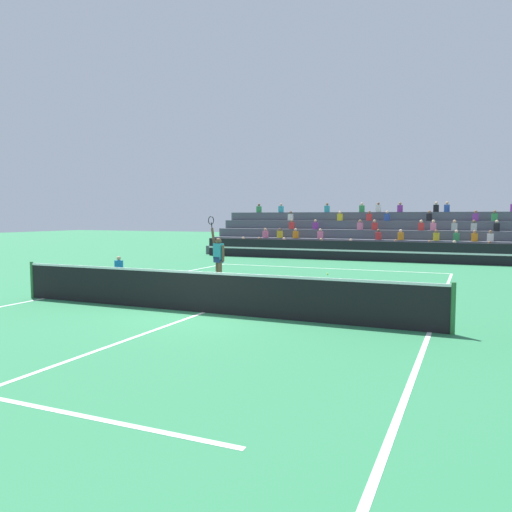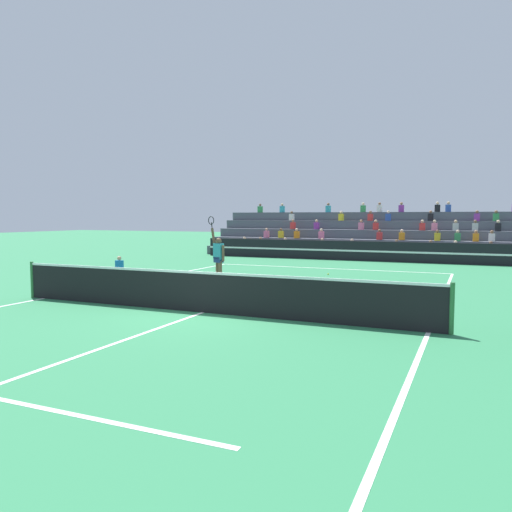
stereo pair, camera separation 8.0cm
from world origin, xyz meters
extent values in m
plane|color=#2D7A4C|center=(0.00, 0.00, 0.00)|extent=(120.00, 120.00, 0.00)
cube|color=white|center=(0.00, 11.90, 0.00)|extent=(11.00, 0.10, 0.01)
cube|color=white|center=(-5.50, 0.00, 0.00)|extent=(0.10, 23.80, 0.01)
cube|color=white|center=(5.50, 0.00, 0.00)|extent=(0.10, 23.80, 0.01)
cube|color=white|center=(0.00, 6.43, 0.00)|extent=(8.25, 0.10, 0.01)
cube|color=white|center=(0.00, 0.00, 0.00)|extent=(0.10, 12.85, 0.01)
cylinder|color=#2D6B38|center=(-5.95, 0.00, 0.55)|extent=(0.10, 0.10, 1.10)
cylinder|color=#2D6B38|center=(5.95, 0.00, 0.55)|extent=(0.10, 0.10, 1.10)
cube|color=black|center=(0.00, 0.00, 0.50)|extent=(11.90, 0.02, 1.00)
cube|color=white|center=(0.00, 0.00, 1.03)|extent=(11.90, 0.04, 0.06)
cube|color=black|center=(0.00, 16.76, 0.55)|extent=(18.00, 0.24, 1.10)
cube|color=white|center=(0.00, 16.63, 0.55)|extent=(18.00, 0.02, 0.10)
cube|color=#4C515B|center=(0.00, 18.04, 0.28)|extent=(19.51, 0.95, 0.55)
cube|color=pink|center=(-2.04, 17.87, 0.77)|extent=(0.32, 0.22, 0.44)
sphere|color=tan|center=(-2.04, 17.87, 1.09)|extent=(0.18, 0.18, 0.18)
cube|color=black|center=(-6.07, 17.87, 0.77)|extent=(0.32, 0.22, 0.44)
sphere|color=#9E7051|center=(-6.07, 17.87, 1.09)|extent=(0.18, 0.18, 0.18)
cube|color=teal|center=(5.39, 17.87, 0.77)|extent=(0.32, 0.22, 0.44)
sphere|color=beige|center=(5.39, 17.87, 1.09)|extent=(0.18, 0.18, 0.18)
cube|color=silver|center=(7.12, 17.87, 0.77)|extent=(0.32, 0.22, 0.44)
sphere|color=brown|center=(7.12, 17.87, 1.09)|extent=(0.18, 0.18, 0.18)
cube|color=pink|center=(-0.24, 17.87, 0.77)|extent=(0.32, 0.22, 0.44)
sphere|color=beige|center=(-0.24, 17.87, 1.09)|extent=(0.18, 0.18, 0.18)
cube|color=#2D4CA5|center=(4.13, 17.87, 0.77)|extent=(0.32, 0.22, 0.44)
sphere|color=brown|center=(4.13, 17.87, 1.09)|extent=(0.18, 0.18, 0.18)
cube|color=red|center=(-4.41, 17.87, 0.77)|extent=(0.32, 0.22, 0.44)
sphere|color=beige|center=(-4.41, 17.87, 1.09)|extent=(0.18, 0.18, 0.18)
cube|color=#2D4CA5|center=(2.30, 17.87, 0.77)|extent=(0.32, 0.22, 0.44)
sphere|color=brown|center=(2.30, 17.87, 1.09)|extent=(0.18, 0.18, 0.18)
cube|color=orange|center=(-7.19, 17.87, 0.77)|extent=(0.32, 0.22, 0.44)
sphere|color=beige|center=(-7.19, 17.87, 1.09)|extent=(0.18, 0.18, 0.18)
cube|color=#4C515B|center=(0.00, 18.99, 0.55)|extent=(19.51, 0.95, 1.10)
cube|color=pink|center=(-2.38, 18.82, 1.32)|extent=(0.32, 0.22, 0.44)
sphere|color=beige|center=(-2.38, 18.82, 1.64)|extent=(0.18, 0.18, 0.18)
cube|color=silver|center=(7.17, 18.82, 1.32)|extent=(0.32, 0.22, 0.44)
sphere|color=brown|center=(7.17, 18.82, 1.64)|extent=(0.18, 0.18, 0.18)
cube|color=pink|center=(-6.05, 18.82, 1.32)|extent=(0.32, 0.22, 0.44)
sphere|color=tan|center=(-6.05, 18.82, 1.64)|extent=(0.18, 0.18, 0.18)
cube|color=#338C4C|center=(5.45, 18.82, 1.32)|extent=(0.32, 0.22, 0.44)
sphere|color=beige|center=(5.45, 18.82, 1.64)|extent=(0.18, 0.18, 0.18)
cube|color=orange|center=(2.45, 18.82, 1.32)|extent=(0.32, 0.22, 0.44)
sphere|color=beige|center=(2.45, 18.82, 1.64)|extent=(0.18, 0.18, 0.18)
cube|color=yellow|center=(-5.05, 18.82, 1.32)|extent=(0.32, 0.22, 0.44)
sphere|color=brown|center=(-5.05, 18.82, 1.64)|extent=(0.18, 0.18, 0.18)
cube|color=orange|center=(6.38, 18.82, 1.32)|extent=(0.32, 0.22, 0.44)
sphere|color=#9E7051|center=(6.38, 18.82, 1.64)|extent=(0.18, 0.18, 0.18)
cube|color=red|center=(1.17, 18.82, 1.32)|extent=(0.32, 0.22, 0.44)
sphere|color=brown|center=(1.17, 18.82, 1.64)|extent=(0.18, 0.18, 0.18)
cube|color=orange|center=(-3.98, 18.82, 1.32)|extent=(0.32, 0.22, 0.44)
sphere|color=beige|center=(-3.98, 18.82, 1.64)|extent=(0.18, 0.18, 0.18)
cube|color=yellow|center=(4.40, 18.82, 1.32)|extent=(0.32, 0.22, 0.44)
sphere|color=brown|center=(4.40, 18.82, 1.64)|extent=(0.18, 0.18, 0.18)
cube|color=#4C515B|center=(0.00, 19.94, 0.83)|extent=(19.51, 0.95, 1.65)
cube|color=purple|center=(-2.98, 19.77, 1.87)|extent=(0.32, 0.22, 0.44)
sphere|color=tan|center=(-2.98, 19.77, 2.19)|extent=(0.18, 0.18, 0.18)
cube|color=pink|center=(4.16, 19.77, 1.87)|extent=(0.32, 0.22, 0.44)
sphere|color=beige|center=(4.16, 19.77, 2.19)|extent=(0.18, 0.18, 0.18)
cube|color=#B2B2B7|center=(6.33, 19.77, 1.87)|extent=(0.32, 0.22, 0.44)
sphere|color=brown|center=(6.33, 19.77, 2.19)|extent=(0.18, 0.18, 0.18)
cube|color=red|center=(3.48, 19.77, 1.87)|extent=(0.32, 0.22, 0.44)
sphere|color=beige|center=(3.48, 19.77, 2.19)|extent=(0.18, 0.18, 0.18)
cube|color=red|center=(-4.58, 19.77, 1.87)|extent=(0.32, 0.22, 0.44)
sphere|color=#9E7051|center=(-4.58, 19.77, 2.19)|extent=(0.18, 0.18, 0.18)
cube|color=red|center=(0.77, 19.77, 1.87)|extent=(0.32, 0.22, 0.44)
sphere|color=tan|center=(0.77, 19.77, 2.19)|extent=(0.18, 0.18, 0.18)
cube|color=pink|center=(-0.12, 19.77, 1.87)|extent=(0.32, 0.22, 0.44)
sphere|color=#9E7051|center=(-0.12, 19.77, 2.19)|extent=(0.18, 0.18, 0.18)
cube|color=#B2B2B7|center=(5.30, 19.77, 1.87)|extent=(0.32, 0.22, 0.44)
sphere|color=tan|center=(5.30, 19.77, 2.19)|extent=(0.18, 0.18, 0.18)
cube|color=black|center=(7.49, 19.77, 1.87)|extent=(0.32, 0.22, 0.44)
sphere|color=beige|center=(7.49, 19.77, 2.19)|extent=(0.18, 0.18, 0.18)
cube|color=#4C515B|center=(0.00, 20.89, 1.10)|extent=(19.51, 0.95, 2.20)
cube|color=#2D4CA5|center=(1.36, 20.72, 2.42)|extent=(0.32, 0.22, 0.44)
sphere|color=beige|center=(1.36, 20.72, 2.74)|extent=(0.18, 0.18, 0.18)
cube|color=yellow|center=(-1.62, 20.72, 2.42)|extent=(0.32, 0.22, 0.44)
sphere|color=beige|center=(-1.62, 20.72, 2.74)|extent=(0.18, 0.18, 0.18)
cube|color=red|center=(0.26, 20.72, 2.42)|extent=(0.32, 0.22, 0.44)
sphere|color=brown|center=(0.26, 20.72, 2.74)|extent=(0.18, 0.18, 0.18)
cube|color=purple|center=(6.40, 20.72, 2.42)|extent=(0.32, 0.22, 0.44)
sphere|color=brown|center=(6.40, 20.72, 2.74)|extent=(0.18, 0.18, 0.18)
cube|color=black|center=(3.85, 20.72, 2.42)|extent=(0.32, 0.22, 0.44)
sphere|color=brown|center=(3.85, 20.72, 2.74)|extent=(0.18, 0.18, 0.18)
cube|color=silver|center=(-5.00, 20.72, 2.42)|extent=(0.32, 0.22, 0.44)
sphere|color=brown|center=(-5.00, 20.72, 2.74)|extent=(0.18, 0.18, 0.18)
cube|color=#338C4C|center=(7.40, 20.72, 2.42)|extent=(0.32, 0.22, 0.44)
sphere|color=brown|center=(7.40, 20.72, 2.74)|extent=(0.18, 0.18, 0.18)
cube|color=#4C515B|center=(0.00, 21.84, 1.38)|extent=(19.51, 0.95, 2.75)
cube|color=purple|center=(2.01, 21.67, 2.97)|extent=(0.32, 0.22, 0.44)
sphere|color=#9E7051|center=(2.01, 21.67, 3.29)|extent=(0.18, 0.18, 0.18)
cube|color=teal|center=(-2.75, 21.67, 2.97)|extent=(0.32, 0.22, 0.44)
sphere|color=brown|center=(-2.75, 21.67, 3.29)|extent=(0.18, 0.18, 0.18)
cube|color=#338C4C|center=(-7.72, 21.67, 2.97)|extent=(0.32, 0.22, 0.44)
sphere|color=brown|center=(-7.72, 21.67, 3.29)|extent=(0.18, 0.18, 0.18)
cube|color=teal|center=(-6.05, 21.67, 2.97)|extent=(0.32, 0.22, 0.44)
sphere|color=tan|center=(-6.05, 21.67, 3.29)|extent=(0.18, 0.18, 0.18)
cube|color=black|center=(4.16, 21.67, 2.97)|extent=(0.32, 0.22, 0.44)
sphere|color=beige|center=(4.16, 21.67, 3.29)|extent=(0.18, 0.18, 0.18)
cube|color=#2D4CA5|center=(4.79, 21.67, 2.97)|extent=(0.32, 0.22, 0.44)
sphere|color=tan|center=(4.79, 21.67, 3.29)|extent=(0.18, 0.18, 0.18)
cube|color=silver|center=(0.65, 21.67, 2.97)|extent=(0.32, 0.22, 0.44)
sphere|color=brown|center=(0.65, 21.67, 3.29)|extent=(0.18, 0.18, 0.18)
cube|color=#338C4C|center=(-0.41, 21.67, 2.97)|extent=(0.32, 0.22, 0.44)
sphere|color=beige|center=(-0.41, 21.67, 3.29)|extent=(0.18, 0.18, 0.18)
cube|color=black|center=(-6.99, 5.34, 0.06)|extent=(0.28, 0.36, 0.12)
cube|color=black|center=(-6.99, 5.34, 0.18)|extent=(0.28, 0.24, 0.18)
cube|color=#1966B2|center=(-6.99, 5.34, 0.47)|extent=(0.30, 0.18, 0.40)
sphere|color=tan|center=(-6.99, 5.34, 0.76)|extent=(0.17, 0.17, 0.17)
cylinder|color=brown|center=(-1.86, 4.47, 0.45)|extent=(0.14, 0.14, 0.90)
cylinder|color=brown|center=(-2.04, 4.62, 0.45)|extent=(0.14, 0.14, 0.90)
cube|color=navy|center=(-1.95, 4.53, 0.94)|extent=(0.37, 0.30, 0.20)
cube|color=teal|center=(-1.95, 4.53, 1.24)|extent=(0.41, 0.31, 0.56)
sphere|color=brown|center=(-1.95, 4.53, 1.60)|extent=(0.22, 0.22, 0.22)
cube|color=white|center=(-1.88, 4.44, 0.04)|extent=(0.20, 0.29, 0.09)
cube|color=white|center=(-2.06, 4.59, 0.04)|extent=(0.20, 0.29, 0.09)
cylinder|color=brown|center=(-1.73, 4.44, 1.18)|extent=(0.09, 0.09, 0.56)
cylinder|color=brown|center=(-2.21, 4.62, 1.75)|extent=(0.22, 0.15, 0.61)
cylinder|color=black|center=(-2.28, 4.65, 2.15)|extent=(0.08, 0.05, 0.22)
torus|color=black|center=(-2.31, 4.66, 2.32)|extent=(0.35, 0.15, 0.36)
sphere|color=#C6DB33|center=(0.69, 9.41, 0.03)|extent=(0.07, 0.07, 0.07)
camera|label=1|loc=(6.27, -11.06, 2.46)|focal=35.00mm
camera|label=2|loc=(6.34, -11.03, 2.46)|focal=35.00mm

